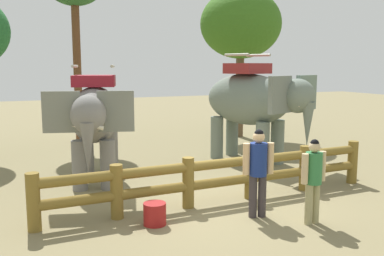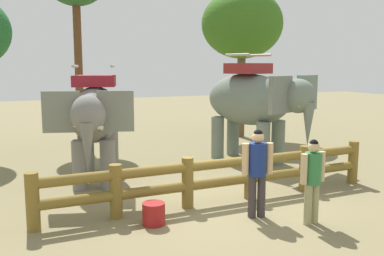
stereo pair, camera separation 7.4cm
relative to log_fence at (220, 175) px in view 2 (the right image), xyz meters
name	(u,v)px [view 2 (the right image)]	position (x,y,z in m)	size (l,w,h in m)	color
ground_plane	(225,206)	(0.00, -0.23, -0.60)	(60.00, 60.00, 0.00)	olive
log_fence	(220,175)	(0.00, 0.00, 0.00)	(7.69, 0.53, 1.05)	brown
elephant_near_left	(95,118)	(-2.13, 2.59, 1.03)	(2.25, 3.47, 2.91)	slate
elephant_center	(254,102)	(2.64, 3.12, 1.21)	(2.74, 3.85, 3.23)	slate
tourist_woman_in_black	(313,175)	(1.02, -1.74, 0.31)	(0.56, 0.34, 1.58)	#999163
tourist_man_in_blue	(257,167)	(0.27, -1.05, 0.39)	(0.59, 0.40, 1.71)	#373033
tree_far_right	(242,25)	(4.57, 7.42, 3.87)	(3.21, 3.21, 5.88)	brown
feed_bucket	(154,214)	(-1.68, -0.68, -0.40)	(0.42, 0.42, 0.41)	maroon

